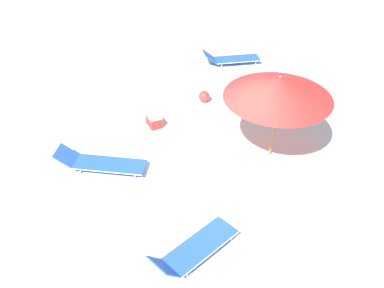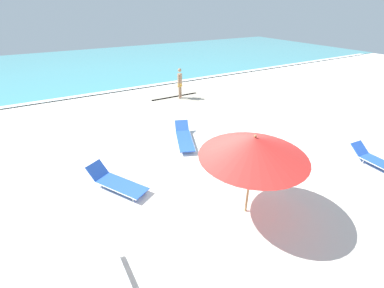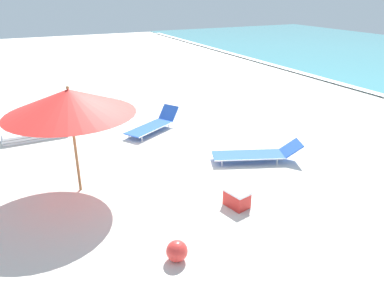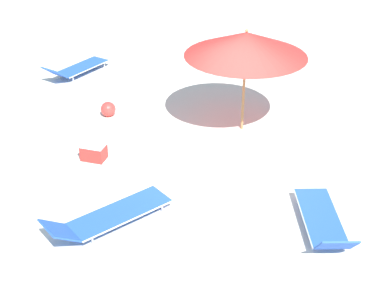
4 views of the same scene
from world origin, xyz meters
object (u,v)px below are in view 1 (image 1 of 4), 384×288
at_px(beach_umbrella, 279,88).
at_px(sun_lounger_beside_umbrella, 231,58).
at_px(sun_lounger_near_water_left, 193,250).
at_px(beach_ball, 204,97).
at_px(sun_lounger_under_umbrella, 101,163).
at_px(cooler_box, 154,120).
at_px(lounger_stack, 369,258).

relative_size(beach_umbrella, sun_lounger_beside_umbrella, 1.26).
relative_size(sun_lounger_near_water_left, beach_ball, 5.70).
distance_m(sun_lounger_beside_umbrella, beach_ball, 2.88).
relative_size(beach_umbrella, sun_lounger_under_umbrella, 1.14).
xyz_separation_m(beach_umbrella, cooler_box, (2.08, 2.75, -1.83)).
distance_m(sun_lounger_under_umbrella, sun_lounger_beside_umbrella, 7.08).
height_order(lounger_stack, beach_ball, beach_ball).
height_order(sun_lounger_under_umbrella, cooler_box, sun_lounger_under_umbrella).
bearing_deg(beach_ball, sun_lounger_under_umbrella, 127.61).
distance_m(lounger_stack, beach_ball, 6.98).
distance_m(lounger_stack, sun_lounger_near_water_left, 3.50).
xyz_separation_m(sun_lounger_beside_umbrella, cooler_box, (-3.35, 3.40, -0.02)).
bearing_deg(sun_lounger_under_umbrella, beach_ball, -30.89).
bearing_deg(beach_umbrella, sun_lounger_beside_umbrella, -6.82).
xyz_separation_m(lounger_stack, sun_lounger_beside_umbrella, (9.16, -0.04, 0.09)).
distance_m(beach_umbrella, sun_lounger_under_umbrella, 4.76).
relative_size(beach_umbrella, beach_ball, 7.41).
bearing_deg(cooler_box, sun_lounger_under_umbrella, 122.29).
height_order(beach_umbrella, lounger_stack, beach_umbrella).
distance_m(sun_lounger_near_water_left, cooler_box, 4.87).
bearing_deg(sun_lounger_under_umbrella, sun_lounger_near_water_left, -131.94).
bearing_deg(lounger_stack, beach_ball, 11.88).
distance_m(beach_umbrella, cooler_box, 3.91).
distance_m(lounger_stack, sun_lounger_under_umbrella, 6.51).
relative_size(sun_lounger_under_umbrella, cooler_box, 4.11).
bearing_deg(beach_umbrella, cooler_box, 52.88).
relative_size(lounger_stack, sun_lounger_near_water_left, 0.93).
xyz_separation_m(sun_lounger_under_umbrella, beach_ball, (2.61, -3.39, -0.03)).
height_order(sun_lounger_under_umbrella, sun_lounger_beside_umbrella, sun_lounger_beside_umbrella).
relative_size(lounger_stack, sun_lounger_beside_umbrella, 0.89).
height_order(lounger_stack, sun_lounger_beside_umbrella, sun_lounger_beside_umbrella).
bearing_deg(sun_lounger_under_umbrella, lounger_stack, -108.45).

